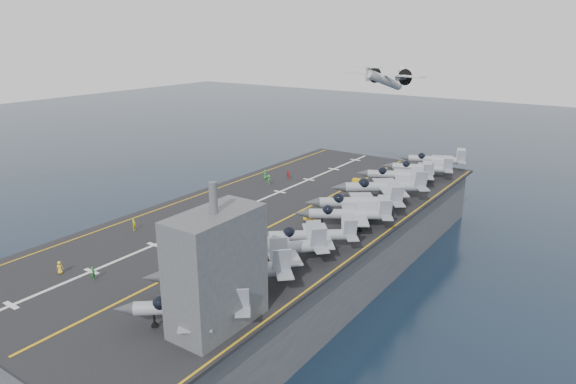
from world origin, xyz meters
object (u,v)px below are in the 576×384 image
Objects in this scene: transport_plane at (384,80)px; island_superstructure at (216,256)px; tow_cart_a at (216,262)px; fighter_jet_0 at (192,305)px.

island_superstructure is at bearing -75.84° from transport_plane.
island_superstructure is at bearing -46.77° from tow_cart_a.
transport_plane reaches higher than fighter_jet_0.
fighter_jet_0 is 0.68× the size of transport_plane.
fighter_jet_0 is 13.93m from tow_cart_a.
island_superstructure reaches higher than tow_cart_a.
tow_cart_a is 0.09× the size of transport_plane.
island_superstructure is 0.63× the size of transport_plane.
transport_plane is at bearing 102.65° from fighter_jet_0.
transport_plane is (-21.08, 83.58, 9.63)m from island_superstructure.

